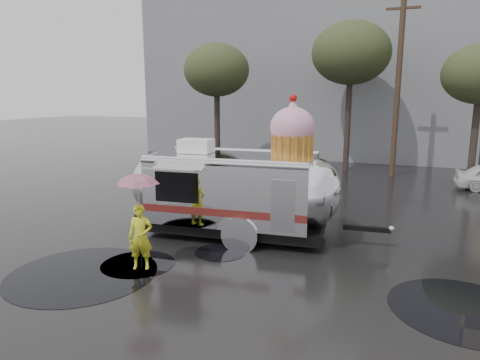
% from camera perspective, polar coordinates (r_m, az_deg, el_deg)
% --- Properties ---
extents(ground, '(120.00, 120.00, 0.00)m').
position_cam_1_polar(ground, '(10.64, 2.81, -11.90)').
color(ground, black).
rests_on(ground, ground).
extents(puddles, '(11.50, 10.79, 0.01)m').
position_cam_1_polar(puddles, '(12.61, -3.79, -8.10)').
color(puddles, black).
rests_on(puddles, ground).
extents(grey_building, '(22.00, 12.00, 13.00)m').
position_cam_1_polar(grey_building, '(34.11, 9.59, 15.06)').
color(grey_building, slate).
rests_on(grey_building, ground).
extents(utility_pole, '(1.60, 0.28, 9.00)m').
position_cam_1_polar(utility_pole, '(23.30, 20.30, 11.69)').
color(utility_pole, '#473323').
rests_on(utility_pole, ground).
extents(tree_left, '(3.64, 3.64, 6.95)m').
position_cam_1_polar(tree_left, '(24.49, -3.14, 14.33)').
color(tree_left, '#382D26').
rests_on(tree_left, ground).
extents(tree_mid, '(4.20, 4.20, 8.03)m').
position_cam_1_polar(tree_mid, '(24.58, 14.59, 15.99)').
color(tree_mid, '#382D26').
rests_on(tree_mid, ground).
extents(barricade_row, '(4.30, 0.80, 1.00)m').
position_cam_1_polar(barricade_row, '(21.41, -2.81, 1.44)').
color(barricade_row, '#473323').
rests_on(barricade_row, ground).
extents(airstream_trailer, '(7.95, 3.45, 4.29)m').
position_cam_1_polar(airstream_trailer, '(12.70, -0.42, -0.90)').
color(airstream_trailer, silver).
rests_on(airstream_trailer, ground).
extents(person_left, '(0.68, 0.58, 1.61)m').
position_cam_1_polar(person_left, '(10.72, -13.13, -7.41)').
color(person_left, yellow).
rests_on(person_left, ground).
extents(umbrella_pink, '(1.25, 1.25, 2.40)m').
position_cam_1_polar(umbrella_pink, '(10.41, -13.42, -1.30)').
color(umbrella_pink, pink).
rests_on(umbrella_pink, ground).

